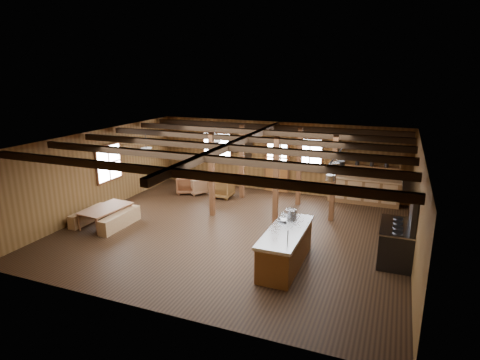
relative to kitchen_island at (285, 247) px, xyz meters
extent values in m
cube|color=black|center=(-2.04, 1.56, -0.49)|extent=(10.00, 9.00, 0.02)
cube|color=black|center=(-2.04, 1.56, 2.33)|extent=(10.00, 9.00, 0.02)
cube|color=brown|center=(-7.05, 1.56, 0.92)|extent=(0.02, 9.00, 2.80)
cube|color=brown|center=(2.97, 1.56, 0.92)|extent=(0.02, 9.00, 2.80)
cube|color=brown|center=(-2.04, 6.07, 0.92)|extent=(10.00, 0.02, 2.80)
cube|color=brown|center=(-2.04, -2.95, 0.92)|extent=(10.00, 0.02, 2.80)
cube|color=black|center=(-2.04, -1.94, 2.20)|extent=(9.80, 0.12, 0.18)
cube|color=black|center=(-2.04, -0.44, 2.20)|extent=(9.80, 0.12, 0.18)
cube|color=black|center=(-2.04, 1.06, 2.20)|extent=(9.80, 0.12, 0.18)
cube|color=black|center=(-2.04, 2.56, 2.20)|extent=(9.80, 0.12, 0.18)
cube|color=black|center=(-2.04, 4.06, 2.20)|extent=(9.80, 0.12, 0.18)
cube|color=black|center=(-2.04, 5.36, 2.20)|extent=(9.80, 0.12, 0.18)
cube|color=black|center=(-2.04, 1.56, 2.20)|extent=(0.18, 8.82, 0.18)
cube|color=#492914|center=(-3.24, 2.56, 0.92)|extent=(0.15, 0.15, 2.80)
cube|color=#492914|center=(-3.04, 4.76, 0.92)|extent=(0.15, 0.15, 2.80)
cube|color=#492914|center=(-1.04, 2.56, 0.92)|extent=(0.15, 0.15, 2.80)
cube|color=#492914|center=(-0.84, 4.76, 0.92)|extent=(0.15, 0.15, 2.80)
cube|color=#492914|center=(0.56, 3.56, 0.92)|extent=(0.15, 0.15, 2.80)
cube|color=brown|center=(-2.04, 6.01, 0.07)|extent=(0.90, 0.06, 1.10)
cube|color=#492914|center=(-2.52, 6.01, 0.57)|extent=(0.06, 0.08, 2.10)
cube|color=#492914|center=(-1.56, 6.01, 0.57)|extent=(0.06, 0.08, 2.10)
cube|color=#492914|center=(-2.04, 6.01, 1.64)|extent=(1.02, 0.08, 0.06)
cube|color=white|center=(-2.04, 6.01, 1.07)|extent=(0.84, 0.02, 0.90)
cube|color=white|center=(-4.64, 6.02, 1.12)|extent=(1.20, 0.02, 1.20)
cube|color=#492914|center=(-4.64, 6.02, 1.12)|extent=(1.32, 0.06, 1.32)
cube|color=white|center=(-0.74, 6.02, 1.12)|extent=(0.90, 0.02, 1.20)
cube|color=#492914|center=(-0.74, 6.02, 1.12)|extent=(1.02, 0.06, 1.32)
cube|color=white|center=(-7.00, 2.06, 1.12)|extent=(0.02, 1.20, 1.20)
cube|color=#492914|center=(-7.00, 2.06, 1.12)|extent=(0.14, 1.24, 1.32)
cube|color=silver|center=(-3.34, 6.02, 1.32)|extent=(0.50, 0.03, 0.40)
cube|color=black|center=(-3.34, 6.01, 1.32)|extent=(0.55, 0.02, 0.45)
cube|color=silver|center=(-3.94, 6.02, 1.22)|extent=(0.35, 0.03, 0.45)
cube|color=black|center=(-3.94, 6.01, 1.22)|extent=(0.40, 0.02, 0.50)
cube|color=silver|center=(-3.34, 6.02, 0.82)|extent=(0.40, 0.03, 0.30)
cube|color=black|center=(-3.34, 6.01, 0.82)|extent=(0.45, 0.02, 0.35)
cube|color=brown|center=(1.36, 5.76, -0.03)|extent=(2.50, 0.55, 0.90)
cube|color=#9A6946|center=(1.36, 5.74, 0.45)|extent=(2.55, 0.60, 0.06)
cube|color=brown|center=(1.36, 5.81, 0.92)|extent=(2.30, 0.35, 0.04)
cube|color=brown|center=(1.36, 5.81, 1.27)|extent=(2.30, 0.35, 0.04)
cube|color=brown|center=(1.36, 5.81, 1.62)|extent=(2.30, 0.35, 0.04)
cube|color=brown|center=(0.21, 5.81, 1.27)|extent=(0.04, 0.35, 1.40)
cube|color=brown|center=(2.51, 5.81, 1.27)|extent=(0.04, 0.35, 1.40)
cylinder|color=#2B2A2D|center=(-5.04, 1.56, 2.10)|extent=(0.02, 0.02, 0.45)
cone|color=silver|center=(-5.04, 1.56, 1.77)|extent=(0.36, 0.36, 0.22)
cylinder|color=#2B2A2D|center=(-3.54, 3.56, 2.10)|extent=(0.02, 0.02, 0.45)
cone|color=silver|center=(-3.54, 3.56, 1.77)|extent=(0.36, 0.36, 0.22)
cylinder|color=#2B2A2D|center=(0.87, 1.86, 2.07)|extent=(0.04, 3.00, 0.04)
cylinder|color=#2B2A2D|center=(0.92, 0.51, 1.95)|extent=(0.01, 0.01, 0.24)
cylinder|color=silver|center=(0.92, 0.51, 1.76)|extent=(0.22, 0.22, 0.14)
cylinder|color=#2B2A2D|center=(0.90, 1.05, 1.96)|extent=(0.01, 0.01, 0.21)
cylinder|color=#2B2A2D|center=(0.90, 1.05, 1.79)|extent=(0.21, 0.21, 0.14)
cylinder|color=#2B2A2D|center=(0.85, 1.59, 1.98)|extent=(0.01, 0.01, 0.18)
cylinder|color=silver|center=(0.85, 1.59, 1.82)|extent=(0.25, 0.25, 0.14)
cylinder|color=#2B2A2D|center=(0.94, 2.13, 1.95)|extent=(0.01, 0.01, 0.24)
cylinder|color=#2B2A2D|center=(0.94, 2.13, 1.77)|extent=(0.22, 0.22, 0.14)
cylinder|color=#2B2A2D|center=(0.80, 2.67, 1.95)|extent=(0.01, 0.01, 0.24)
cylinder|color=silver|center=(0.80, 2.67, 1.76)|extent=(0.20, 0.20, 0.14)
cylinder|color=#2B2A2D|center=(0.95, 3.21, 1.94)|extent=(0.01, 0.01, 0.26)
cylinder|color=#2B2A2D|center=(0.95, 3.21, 1.75)|extent=(0.19, 0.19, 0.14)
cube|color=brown|center=(0.00, 0.00, -0.05)|extent=(0.80, 2.40, 0.86)
cube|color=silver|center=(0.00, 0.00, 0.42)|extent=(0.88, 2.50, 0.08)
cylinder|color=#2B2A2D|center=(0.00, -0.60, 0.42)|extent=(0.44, 0.44, 0.06)
cylinder|color=silver|center=(0.20, -0.60, 0.57)|extent=(0.03, 0.03, 0.30)
cube|color=#9A6946|center=(-0.11, 0.60, -0.28)|extent=(0.52, 0.44, 0.39)
cube|color=#2B2A2D|center=(2.56, 1.30, -0.02)|extent=(0.82, 1.53, 0.92)
cube|color=silver|center=(2.56, 1.30, 0.46)|extent=(0.84, 1.55, 0.04)
cube|color=#2B2A2D|center=(2.88, 1.30, 1.00)|extent=(0.12, 1.53, 1.02)
cube|color=silver|center=(2.76, 1.30, 1.51)|extent=(0.40, 1.63, 0.05)
imported|color=#9C6847|center=(-5.94, 0.52, -0.19)|extent=(1.06, 1.71, 0.57)
cube|color=#9A6946|center=(-6.69, 0.52, -0.27)|extent=(0.28, 1.51, 0.42)
cube|color=#9A6946|center=(-5.44, 0.52, -0.25)|extent=(0.32, 1.69, 0.46)
imported|color=brown|center=(-5.30, 4.47, -0.13)|extent=(1.02, 1.03, 0.70)
imported|color=brown|center=(-3.74, 4.49, -0.12)|extent=(0.78, 0.80, 0.72)
imported|color=brown|center=(-4.85, 4.56, -0.15)|extent=(1.00, 1.00, 0.66)
cylinder|color=silver|center=(-0.14, 1.00, 0.55)|extent=(0.31, 0.31, 0.18)
imported|color=silver|center=(-0.24, 0.53, 0.49)|extent=(0.25, 0.25, 0.06)
camera|label=1|loc=(2.34, -8.93, 4.28)|focal=30.00mm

